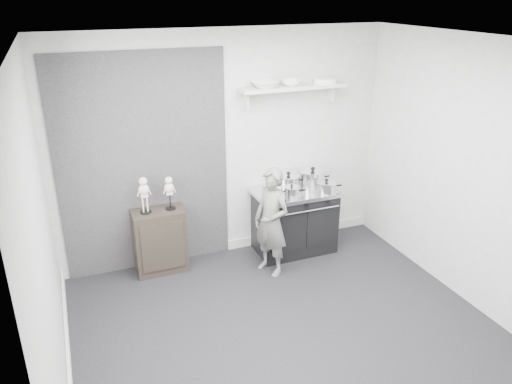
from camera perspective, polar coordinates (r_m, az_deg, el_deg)
ground at (r=5.01m, az=3.60°, el=-15.72°), size 4.00×4.00×0.00m
room_shell at (r=4.30m, az=2.21°, el=2.63°), size 4.02×3.62×2.71m
wall_shelf at (r=5.91m, az=4.22°, el=11.75°), size 1.30×0.26×0.24m
stove at (r=6.23m, az=4.43°, el=-3.26°), size 1.00×0.63×0.80m
side_cabinet at (r=5.89m, az=-10.92°, el=-5.49°), size 0.58×0.34×0.76m
child at (r=5.64m, az=1.78°, el=-3.45°), size 0.47×0.55×1.27m
pot_front_left at (r=5.81m, az=2.14°, el=-0.04°), size 0.29×0.20×0.18m
pot_back_left at (r=6.15m, az=3.72°, el=1.26°), size 0.37×0.28×0.20m
pot_back_right at (r=6.24m, az=6.47°, el=1.63°), size 0.39×0.31×0.24m
pot_front_right at (r=6.05m, az=8.04°, el=0.60°), size 0.34×0.25×0.17m
pot_front_center at (r=5.88m, az=4.10°, el=0.07°), size 0.27×0.19×0.15m
skeleton_full at (r=5.61m, az=-12.67°, el=-0.05°), size 0.14×0.09×0.49m
skeleton_torso at (r=5.66m, az=-9.87°, el=0.16°), size 0.13×0.08×0.45m
bowl_large at (r=5.75m, az=1.00°, el=12.20°), size 0.30×0.30×0.07m
bowl_small at (r=5.88m, az=4.02°, el=12.36°), size 0.23×0.23×0.07m
plate_stack at (r=6.08m, az=7.89°, el=12.50°), size 0.27×0.27×0.06m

